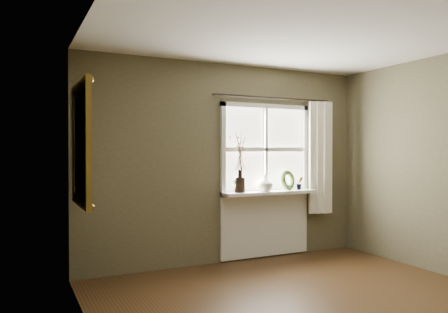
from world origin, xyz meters
name	(u,v)px	position (x,y,z in m)	size (l,w,h in m)	color
ceiling	(348,17)	(0.00, 0.00, 2.60)	(4.50, 4.50, 0.00)	silver
wall_back	(227,163)	(0.00, 2.30, 1.30)	(4.00, 0.10, 2.60)	brown
wall_left	(101,176)	(-2.05, 0.00, 1.30)	(0.10, 4.50, 2.60)	brown
window_frame	(265,149)	(0.55, 2.23, 1.48)	(1.36, 0.06, 1.24)	white
window_sill	(270,192)	(0.55, 2.12, 0.90)	(1.36, 0.26, 0.04)	white
window_apron	(265,224)	(0.55, 2.23, 0.46)	(1.36, 0.04, 0.88)	white
dark_jug	(240,185)	(0.10, 2.12, 1.02)	(0.14, 0.14, 0.20)	black
cream_vase	(265,183)	(0.48, 2.12, 1.03)	(0.21, 0.21, 0.22)	beige
wreath	(288,182)	(0.87, 2.16, 1.03)	(0.28, 0.28, 0.07)	#374C21
potted_plant_left	(236,186)	(0.04, 2.12, 1.00)	(0.09, 0.06, 0.17)	#374C21
potted_plant_right	(300,183)	(1.04, 2.12, 1.01)	(0.10, 0.08, 0.18)	#374C21
curtain	(319,158)	(1.39, 2.13, 1.37)	(0.36, 0.12, 1.59)	white
curtain_rod	(274,98)	(0.65, 2.17, 2.18)	(0.03, 0.03, 1.84)	black
gilt_mirror	(80,144)	(-1.96, 1.60, 1.53)	(0.10, 1.02, 1.22)	white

